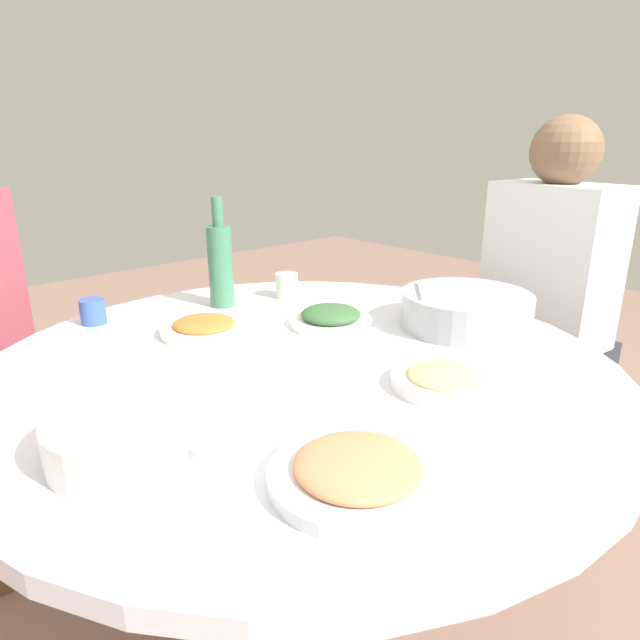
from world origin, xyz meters
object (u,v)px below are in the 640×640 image
round_dining_table (300,409)px  soup_bowl (137,433)px  dish_shrimp (358,471)px  stool_for_diner_left (527,441)px  diner_left (549,275)px  tea_cup_near (287,285)px  rice_bowl (466,309)px  green_bottle (220,263)px  dish_tofu_braise (204,327)px  dish_greens (331,318)px  tea_cup_far (93,311)px  dish_noodles (444,379)px

round_dining_table → soup_bowl: size_ratio=4.66×
dish_shrimp → stool_for_diner_left: (-1.09, -0.27, -0.51)m
diner_left → tea_cup_near: bearing=-39.8°
round_dining_table → tea_cup_near: bearing=-126.1°
dish_shrimp → rice_bowl: bearing=-157.8°
rice_bowl → green_bottle: green_bottle is taller
dish_tofu_braise → diner_left: size_ratio=0.27×
soup_bowl → green_bottle: bearing=-132.6°
dish_greens → stool_for_diner_left: dish_greens is taller
tea_cup_far → round_dining_table: bearing=112.9°
soup_bowl → green_bottle: 0.75m
dish_noodles → dish_tofu_braise: bearing=-72.7°
dish_greens → dish_noodles: bearing=77.4°
dish_noodles → dish_greens: dish_greens is taller
dish_noodles → green_bottle: 0.73m
green_bottle → tea_cup_near: bearing=162.2°
dish_shrimp → tea_cup_near: bearing=-123.4°
soup_bowl → diner_left: size_ratio=0.37×
tea_cup_near → diner_left: 0.77m
tea_cup_far → diner_left: bearing=149.7°
rice_bowl → tea_cup_near: size_ratio=4.41×
dish_shrimp → tea_cup_far: 0.90m
dish_greens → diner_left: 0.70m
round_dining_table → dish_noodles: dish_noodles is taller
dish_shrimp → soup_bowl: bearing=-56.2°
dish_shrimp → dish_noodles: dish_shrimp is taller
dish_noodles → tea_cup_near: (-0.16, -0.66, 0.02)m
round_dining_table → dish_greens: (-0.20, -0.12, 0.13)m
dish_greens → tea_cup_near: 0.27m
dish_noodles → tea_cup_near: size_ratio=2.81×
dish_shrimp → tea_cup_far: tea_cup_far is taller
dish_shrimp → dish_greens: dish_greens is taller
dish_noodles → tea_cup_far: bearing=-67.3°
dish_tofu_braise → tea_cup_near: (-0.34, -0.11, 0.02)m
dish_noodles → stool_for_diner_left: (-0.75, -0.17, -0.51)m
rice_bowl → dish_shrimp: bearing=22.2°
dish_shrimp → tea_cup_near: tea_cup_near is taller
round_dining_table → dish_tofu_braise: (0.06, -0.28, 0.13)m
round_dining_table → dish_shrimp: size_ratio=5.36×
dish_noodles → stool_for_diner_left: dish_noodles is taller
round_dining_table → diner_left: 0.89m
stool_for_diner_left → tea_cup_far: bearing=-30.3°
round_dining_table → stool_for_diner_left: round_dining_table is taller
dish_shrimp → round_dining_table: bearing=-120.4°
stool_for_diner_left → diner_left: 0.55m
dish_tofu_braise → tea_cup_far: tea_cup_far is taller
dish_tofu_braise → tea_cup_far: (0.16, -0.25, 0.02)m
dish_tofu_braise → stool_for_diner_left: size_ratio=0.44×
dish_noodles → dish_greens: (-0.09, -0.40, 0.00)m
dish_greens → rice_bowl: bearing=135.0°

